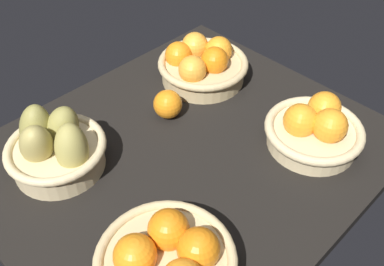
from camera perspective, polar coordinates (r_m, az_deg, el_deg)
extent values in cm
cube|color=black|center=(97.02, -0.82, -2.89)|extent=(84.00, 72.00, 3.00)
cylinder|color=#D3BC8C|center=(94.83, -17.15, -3.00)|extent=(18.93, 18.93, 5.66)
torus|color=#D3BC8C|center=(92.90, -17.51, -1.79)|extent=(20.77, 20.77, 1.84)
ellipsoid|color=#9E934C|center=(88.85, -15.51, -2.06)|extent=(11.15, 11.26, 12.58)
ellipsoid|color=tan|center=(91.37, -19.73, -1.55)|extent=(8.66, 11.61, 13.52)
ellipsoid|color=olive|center=(93.89, -16.63, 0.65)|extent=(11.60, 10.62, 11.97)
ellipsoid|color=olive|center=(95.53, -19.82, 0.36)|extent=(10.37, 8.64, 13.39)
cylinder|color=#D3BC8C|center=(99.32, 15.53, -0.47)|extent=(19.60, 19.60, 4.56)
torus|color=#D3BC8C|center=(97.82, 15.77, 0.49)|extent=(21.64, 21.64, 2.03)
sphere|color=orange|center=(101.74, 16.98, 3.18)|extent=(7.47, 7.47, 7.47)
sphere|color=orange|center=(95.46, 17.66, 0.91)|extent=(7.47, 7.47, 7.47)
sphere|color=orange|center=(95.88, 14.05, 1.60)|extent=(7.47, 7.47, 7.47)
torus|color=tan|center=(73.13, -3.52, -16.24)|extent=(23.57, 23.57, 1.78)
sphere|color=orange|center=(71.89, -7.49, -15.67)|extent=(7.14, 7.14, 7.14)
sphere|color=orange|center=(71.70, 0.86, -14.97)|extent=(7.14, 7.14, 7.14)
sphere|color=orange|center=(73.96, -3.10, -12.54)|extent=(7.14, 7.14, 7.14)
cylinder|color=tan|center=(114.73, 1.44, 8.13)|extent=(21.52, 21.52, 4.99)
torus|color=tan|center=(113.31, 1.47, 9.17)|extent=(23.42, 23.42, 1.90)
sphere|color=orange|center=(115.31, 3.55, 10.84)|extent=(7.02, 7.02, 7.02)
sphere|color=#F49E33|center=(107.91, 0.06, 8.33)|extent=(7.02, 7.02, 7.02)
sphere|color=orange|center=(110.62, 2.97, 9.49)|extent=(7.02, 7.02, 7.02)
sphere|color=#F49E33|center=(116.47, 0.38, 11.42)|extent=(7.02, 7.02, 7.02)
sphere|color=orange|center=(113.91, -1.79, 10.19)|extent=(7.02, 7.02, 7.02)
sphere|color=orange|center=(102.50, -3.20, 3.81)|extent=(6.89, 6.89, 6.89)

